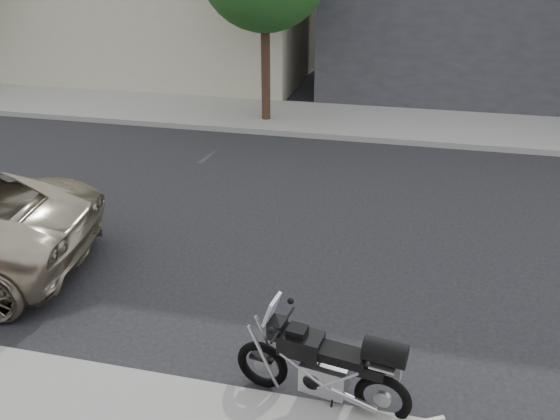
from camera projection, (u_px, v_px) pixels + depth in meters
The scene contains 3 objects.
ground at pixel (292, 230), 9.61m from camera, with size 120.00×120.00×0.00m, color black.
far_sidewalk at pixel (340, 121), 15.27m from camera, with size 44.00×3.00×0.15m, color gray.
motorcycle at pixel (333, 366), 5.74m from camera, with size 1.96×0.67×1.25m.
Camera 1 is at (-1.69, 8.32, 4.53)m, focal length 35.00 mm.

